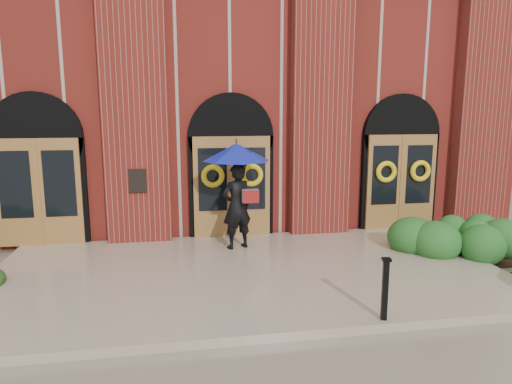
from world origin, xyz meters
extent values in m
plane|color=gray|center=(0.00, 0.00, 0.00)|extent=(90.00, 90.00, 0.00)
cube|color=tan|center=(0.00, 0.15, 0.07)|extent=(10.00, 5.30, 0.15)
cube|color=maroon|center=(0.00, 8.90, 3.50)|extent=(16.00, 12.00, 7.00)
cube|color=black|center=(-2.25, 2.47, 1.65)|extent=(0.40, 0.05, 0.55)
cube|color=maroon|center=(-2.25, 2.73, 3.50)|extent=(1.50, 0.45, 7.00)
cube|color=maroon|center=(2.25, 2.73, 3.50)|extent=(1.50, 0.45, 7.00)
cube|color=maroon|center=(6.75, 2.73, 3.50)|extent=(1.50, 0.45, 7.00)
cube|color=#996432|center=(-4.50, 2.71, 1.40)|extent=(1.90, 0.10, 2.50)
cylinder|color=black|center=(-4.50, 2.85, 2.65)|extent=(2.10, 0.22, 2.10)
cube|color=#996432|center=(0.00, 2.71, 1.40)|extent=(1.90, 0.10, 2.50)
cylinder|color=black|center=(0.00, 2.85, 2.65)|extent=(2.10, 0.22, 2.10)
cube|color=#996432|center=(4.50, 2.71, 1.40)|extent=(1.90, 0.10, 2.50)
cylinder|color=black|center=(4.50, 2.85, 2.65)|extent=(2.10, 0.22, 2.10)
torus|color=yellow|center=(-0.48, 2.59, 1.70)|extent=(0.57, 0.13, 0.57)
torus|color=yellow|center=(0.48, 2.59, 1.70)|extent=(0.57, 0.13, 0.57)
torus|color=yellow|center=(4.02, 2.59, 1.70)|extent=(0.57, 0.13, 0.57)
torus|color=yellow|center=(4.98, 2.59, 1.70)|extent=(0.57, 0.13, 0.57)
imported|color=black|center=(-0.02, 1.66, 1.13)|extent=(0.83, 0.68, 1.95)
cone|color=#14219D|center=(-0.02, 1.66, 2.36)|extent=(1.93, 1.93, 0.39)
cylinder|color=black|center=(0.03, 1.61, 1.84)|extent=(0.02, 0.02, 0.65)
cube|color=#9EA1A3|center=(0.26, 1.51, 1.39)|extent=(0.40, 0.30, 0.29)
cube|color=maroon|center=(0.26, 1.40, 1.39)|extent=(0.35, 0.15, 0.29)
cube|color=black|center=(1.68, -2.35, 0.61)|extent=(0.10, 0.10, 0.93)
cube|color=black|center=(1.68, -2.35, 1.10)|extent=(0.16, 0.16, 0.04)
ellipsoid|color=#21551E|center=(5.20, 0.50, 0.42)|extent=(3.26, 1.30, 0.84)
camera|label=1|loc=(-1.34, -8.38, 3.28)|focal=32.00mm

